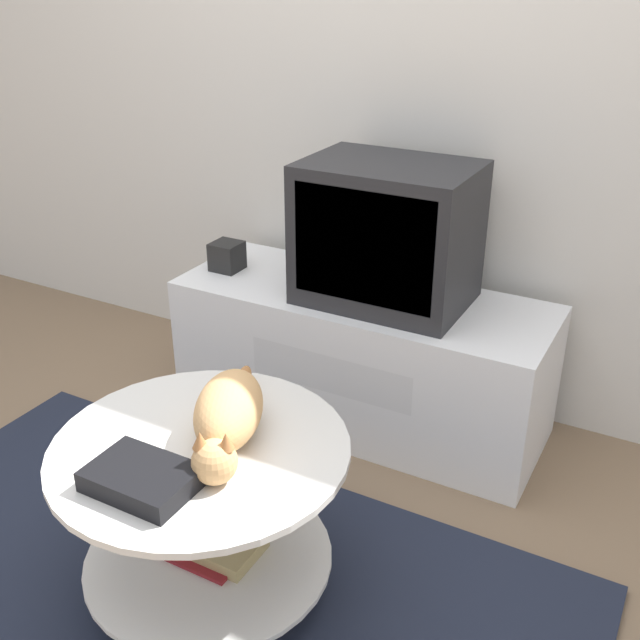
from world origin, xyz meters
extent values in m
plane|color=#7F664C|center=(0.00, 0.00, 0.00)|extent=(12.00, 12.00, 0.00)
cube|color=silver|center=(0.00, 1.29, 1.30)|extent=(8.00, 0.05, 2.60)
cube|color=#1E2333|center=(0.00, 0.00, 0.01)|extent=(2.06, 1.06, 0.02)
cube|color=white|center=(0.03, 0.96, 0.24)|extent=(1.30, 0.48, 0.49)
cube|color=silver|center=(0.03, 0.72, 0.29)|extent=(0.58, 0.01, 0.14)
cube|color=#232326|center=(0.11, 0.96, 0.72)|extent=(0.54, 0.39, 0.46)
cube|color=black|center=(0.11, 0.77, 0.73)|extent=(0.46, 0.01, 0.36)
cube|color=black|center=(-0.50, 0.92, 0.54)|extent=(0.10, 0.10, 0.10)
cylinder|color=#B2B2B7|center=(0.06, 0.00, 0.03)|extent=(0.30, 0.30, 0.01)
cylinder|color=#B7B7BC|center=(0.06, 0.00, 0.24)|extent=(0.04, 0.04, 0.44)
cylinder|color=silver|center=(0.06, 0.00, 0.13)|extent=(0.64, 0.64, 0.01)
cylinder|color=silver|center=(0.06, 0.00, 0.46)|extent=(0.72, 0.72, 0.02)
cube|color=tan|center=(0.09, 0.02, 0.15)|extent=(0.19, 0.15, 0.04)
cube|color=maroon|center=(0.06, 0.00, 0.14)|extent=(0.20, 0.15, 0.01)
cube|color=black|center=(0.05, -0.19, 0.50)|extent=(0.23, 0.16, 0.05)
ellipsoid|color=tan|center=(0.10, 0.07, 0.54)|extent=(0.27, 0.34, 0.14)
sphere|color=tan|center=(0.18, -0.09, 0.52)|extent=(0.10, 0.10, 0.10)
cone|color=#B2703D|center=(0.20, -0.08, 0.58)|extent=(0.04, 0.04, 0.04)
cone|color=#B2703D|center=(0.15, -0.10, 0.58)|extent=(0.04, 0.04, 0.04)
ellipsoid|color=#B2703D|center=(0.02, 0.25, 0.51)|extent=(0.10, 0.15, 0.05)
camera|label=1|loc=(1.02, -1.15, 1.52)|focal=42.00mm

